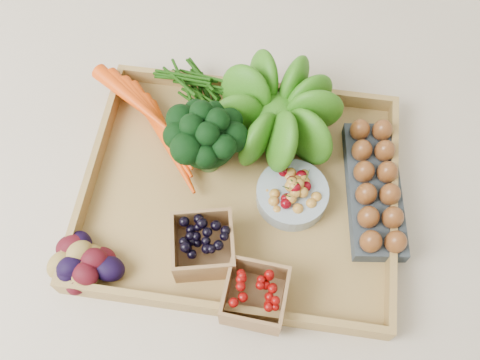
# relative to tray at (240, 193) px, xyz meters

# --- Properties ---
(ground) EXTENTS (4.00, 4.00, 0.00)m
(ground) POSITION_rel_tray_xyz_m (0.00, 0.00, -0.01)
(ground) COLOR beige
(ground) RESTS_ON ground
(tray) EXTENTS (0.55, 0.45, 0.01)m
(tray) POSITION_rel_tray_xyz_m (0.00, 0.00, 0.00)
(tray) COLOR #AC8848
(tray) RESTS_ON ground
(carrots) EXTENTS (0.22, 0.15, 0.05)m
(carrots) POSITION_rel_tray_xyz_m (-0.16, 0.10, 0.03)
(carrots) COLOR #F04709
(carrots) RESTS_ON tray
(lettuce) EXTENTS (0.16, 0.16, 0.16)m
(lettuce) POSITION_rel_tray_xyz_m (0.05, 0.13, 0.09)
(lettuce) COLOR #26580D
(lettuce) RESTS_ON tray
(broccoli) EXTENTS (0.14, 0.14, 0.11)m
(broccoli) POSITION_rel_tray_xyz_m (-0.07, 0.05, 0.06)
(broccoli) COLOR black
(broccoli) RESTS_ON tray
(cherry_bowl) EXTENTS (0.13, 0.13, 0.03)m
(cherry_bowl) POSITION_rel_tray_xyz_m (0.09, -0.00, 0.02)
(cherry_bowl) COLOR #8C9EA5
(cherry_bowl) RESTS_ON tray
(egg_carton) EXTENTS (0.12, 0.27, 0.03)m
(egg_carton) POSITION_rel_tray_xyz_m (0.24, 0.03, 0.02)
(egg_carton) COLOR #353E44
(egg_carton) RESTS_ON tray
(potatoes) EXTENTS (0.12, 0.12, 0.07)m
(potatoes) POSITION_rel_tray_xyz_m (-0.23, -0.18, 0.04)
(potatoes) COLOR #3B0910
(potatoes) RESTS_ON tray
(punnet_blackberry) EXTENTS (0.12, 0.12, 0.07)m
(punnet_blackberry) POSITION_rel_tray_xyz_m (-0.04, -0.12, 0.04)
(punnet_blackberry) COLOR black
(punnet_blackberry) RESTS_ON tray
(punnet_raspberry) EXTENTS (0.10, 0.10, 0.07)m
(punnet_raspberry) POSITION_rel_tray_xyz_m (0.05, -0.19, 0.04)
(punnet_raspberry) COLOR #6A0504
(punnet_raspberry) RESTS_ON tray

